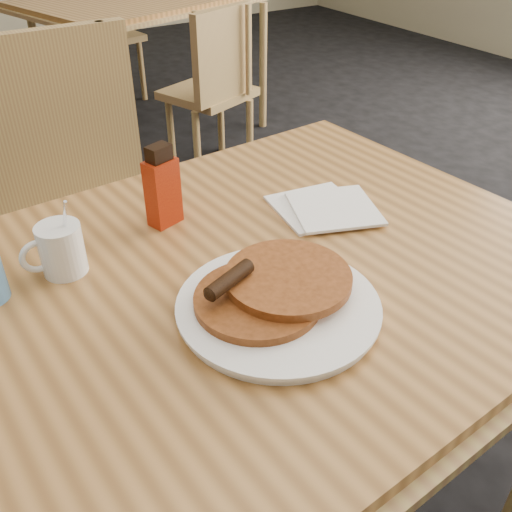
{
  "coord_description": "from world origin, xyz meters",
  "views": [
    {
      "loc": [
        -0.4,
        -0.61,
        1.32
      ],
      "look_at": [
        0.01,
        0.03,
        0.8
      ],
      "focal_mm": 40.0,
      "sensor_mm": 36.0,
      "label": 1
    }
  ],
  "objects_px": {
    "chair_main_far": "(78,192)",
    "syrup_bottle": "(162,188)",
    "main_table": "(210,303)",
    "chair_neighbor_far": "(101,20)",
    "chair_neighbor_near": "(215,79)",
    "pancake_plate": "(276,300)",
    "coffee_mug": "(60,249)",
    "neighbor_table": "(146,3)"
  },
  "relations": [
    {
      "from": "pancake_plate",
      "to": "syrup_bottle",
      "type": "xyz_separation_m",
      "value": [
        -0.03,
        0.34,
        0.06
      ]
    },
    {
      "from": "coffee_mug",
      "to": "chair_neighbor_far",
      "type": "bearing_deg",
      "value": 78.83
    },
    {
      "from": "chair_neighbor_far",
      "to": "chair_neighbor_near",
      "type": "relative_size",
      "value": 1.01
    },
    {
      "from": "coffee_mug",
      "to": "chair_main_far",
      "type": "bearing_deg",
      "value": 81.63
    },
    {
      "from": "neighbor_table",
      "to": "coffee_mug",
      "type": "distance_m",
      "value": 2.58
    },
    {
      "from": "pancake_plate",
      "to": "syrup_bottle",
      "type": "distance_m",
      "value": 0.34
    },
    {
      "from": "coffee_mug",
      "to": "syrup_bottle",
      "type": "bearing_deg",
      "value": 23.66
    },
    {
      "from": "chair_main_far",
      "to": "pancake_plate",
      "type": "bearing_deg",
      "value": -85.89
    },
    {
      "from": "chair_main_far",
      "to": "pancake_plate",
      "type": "xyz_separation_m",
      "value": [
        0.07,
        -0.85,
        0.17
      ]
    },
    {
      "from": "neighbor_table",
      "to": "pancake_plate",
      "type": "relative_size",
      "value": 4.71
    },
    {
      "from": "neighbor_table",
      "to": "chair_main_far",
      "type": "relative_size",
      "value": 1.5
    },
    {
      "from": "chair_neighbor_far",
      "to": "neighbor_table",
      "type": "bearing_deg",
      "value": -97.52
    },
    {
      "from": "chair_main_far",
      "to": "pancake_plate",
      "type": "height_order",
      "value": "chair_main_far"
    },
    {
      "from": "syrup_bottle",
      "to": "pancake_plate",
      "type": "bearing_deg",
      "value": -101.84
    },
    {
      "from": "main_table",
      "to": "chair_neighbor_near",
      "type": "bearing_deg",
      "value": 61.06
    },
    {
      "from": "chair_neighbor_far",
      "to": "coffee_mug",
      "type": "distance_m",
      "value": 3.26
    },
    {
      "from": "neighbor_table",
      "to": "chair_neighbor_near",
      "type": "bearing_deg",
      "value": -89.8
    },
    {
      "from": "main_table",
      "to": "syrup_bottle",
      "type": "relative_size",
      "value": 8.86
    },
    {
      "from": "main_table",
      "to": "chair_neighbor_far",
      "type": "xyz_separation_m",
      "value": [
        0.93,
        3.21,
        -0.22
      ]
    },
    {
      "from": "neighbor_table",
      "to": "chair_neighbor_far",
      "type": "relative_size",
      "value": 1.8
    },
    {
      "from": "chair_main_far",
      "to": "coffee_mug",
      "type": "xyz_separation_m",
      "value": [
        -0.18,
        -0.57,
        0.2
      ]
    },
    {
      "from": "main_table",
      "to": "coffee_mug",
      "type": "relative_size",
      "value": 10.13
    },
    {
      "from": "neighbor_table",
      "to": "pancake_plate",
      "type": "height_order",
      "value": "pancake_plate"
    },
    {
      "from": "chair_main_far",
      "to": "coffee_mug",
      "type": "height_order",
      "value": "chair_main_far"
    },
    {
      "from": "pancake_plate",
      "to": "coffee_mug",
      "type": "xyz_separation_m",
      "value": [
        -0.25,
        0.28,
        0.03
      ]
    },
    {
      "from": "chair_neighbor_far",
      "to": "syrup_bottle",
      "type": "distance_m",
      "value": 3.14
    },
    {
      "from": "chair_main_far",
      "to": "syrup_bottle",
      "type": "xyz_separation_m",
      "value": [
        0.04,
        -0.52,
        0.23
      ]
    },
    {
      "from": "main_table",
      "to": "chair_main_far",
      "type": "xyz_separation_m",
      "value": [
        -0.01,
        0.74,
        -0.11
      ]
    },
    {
      "from": "main_table",
      "to": "coffee_mug",
      "type": "bearing_deg",
      "value": 139.11
    },
    {
      "from": "neighbor_table",
      "to": "chair_neighbor_near",
      "type": "distance_m",
      "value": 0.79
    },
    {
      "from": "chair_main_far",
      "to": "neighbor_table",
      "type": "bearing_deg",
      "value": 60.61
    },
    {
      "from": "chair_neighbor_near",
      "to": "chair_main_far",
      "type": "bearing_deg",
      "value": -154.35
    },
    {
      "from": "main_table",
      "to": "coffee_mug",
      "type": "distance_m",
      "value": 0.27
    },
    {
      "from": "chair_main_far",
      "to": "syrup_bottle",
      "type": "relative_size",
      "value": 6.22
    },
    {
      "from": "main_table",
      "to": "chair_main_far",
      "type": "distance_m",
      "value": 0.75
    },
    {
      "from": "neighbor_table",
      "to": "chair_main_far",
      "type": "height_order",
      "value": "chair_main_far"
    },
    {
      "from": "main_table",
      "to": "neighbor_table",
      "type": "bearing_deg",
      "value": 69.08
    },
    {
      "from": "chair_neighbor_far",
      "to": "chair_neighbor_near",
      "type": "distance_m",
      "value": 1.5
    },
    {
      "from": "chair_main_far",
      "to": "chair_neighbor_far",
      "type": "xyz_separation_m",
      "value": [
        0.94,
        2.48,
        -0.1
      ]
    },
    {
      "from": "main_table",
      "to": "chair_neighbor_far",
      "type": "height_order",
      "value": "chair_neighbor_far"
    },
    {
      "from": "pancake_plate",
      "to": "coffee_mug",
      "type": "distance_m",
      "value": 0.37
    },
    {
      "from": "pancake_plate",
      "to": "chair_main_far",
      "type": "bearing_deg",
      "value": 94.65
    }
  ]
}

